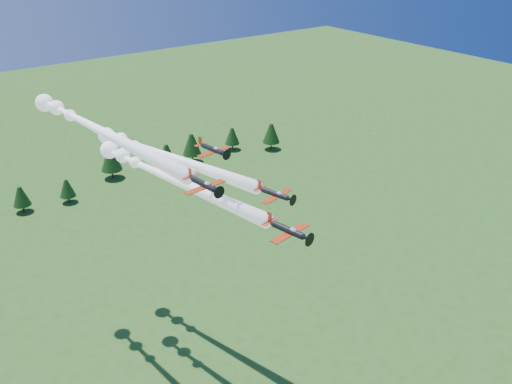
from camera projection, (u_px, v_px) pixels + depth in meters
plane_lead at (165, 176)px, 106.61m from camera, size 14.95×54.05×3.70m
plane_left at (94, 127)px, 104.35m from camera, size 10.55×59.52×3.70m
plane_right at (162, 154)px, 117.36m from camera, size 17.33×52.00×3.70m
plane_slot at (213, 149)px, 94.16m from camera, size 6.54×7.14×2.28m
treeline at (92, 172)px, 194.80m from camera, size 155.49×19.62×11.99m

